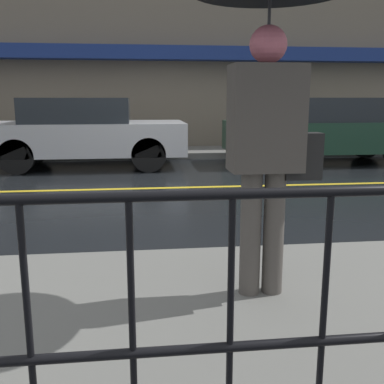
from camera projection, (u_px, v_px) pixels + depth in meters
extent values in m
plane|color=black|center=(168.00, 188.00, 7.37)|extent=(80.00, 80.00, 0.00)
cube|color=slate|center=(221.00, 330.00, 2.70)|extent=(28.00, 2.60, 0.15)
cube|color=slate|center=(157.00, 153.00, 11.56)|extent=(28.00, 1.68, 0.15)
cube|color=gold|center=(168.00, 188.00, 7.37)|extent=(25.20, 0.12, 0.01)
cube|color=#706656|center=(153.00, 20.00, 11.83)|extent=(28.00, 0.30, 6.95)
cube|color=navy|center=(155.00, 53.00, 11.60)|extent=(16.80, 0.55, 0.35)
cylinder|color=black|center=(283.00, 193.00, 1.47)|extent=(12.00, 0.04, 0.04)
cylinder|color=black|center=(276.00, 344.00, 1.58)|extent=(12.00, 0.04, 0.04)
cylinder|color=black|center=(30.00, 346.00, 1.47)|extent=(0.02, 0.02, 0.99)
cylinder|color=black|center=(133.00, 340.00, 1.51)|extent=(0.02, 0.02, 0.99)
cylinder|color=black|center=(230.00, 334.00, 1.55)|extent=(0.02, 0.02, 0.99)
cylinder|color=black|center=(323.00, 328.00, 1.59)|extent=(0.02, 0.02, 0.99)
cylinder|color=#4C4742|center=(250.00, 233.00, 2.96)|extent=(0.14, 0.14, 0.84)
cylinder|color=#4C4742|center=(274.00, 233.00, 2.98)|extent=(0.14, 0.14, 0.84)
cube|color=#47423D|center=(266.00, 119.00, 2.82)|extent=(0.45, 0.27, 0.66)
sphere|color=#CD6878|center=(268.00, 44.00, 2.73)|extent=(0.23, 0.23, 0.23)
cylinder|color=#262628|center=(268.00, 57.00, 2.74)|extent=(0.02, 0.02, 0.74)
cube|color=black|center=(302.00, 156.00, 2.89)|extent=(0.24, 0.12, 0.30)
cube|color=#B2B5BA|center=(87.00, 138.00, 9.52)|extent=(4.09, 1.83, 0.66)
cube|color=#1E2328|center=(78.00, 110.00, 9.38)|extent=(2.13, 1.68, 0.50)
cylinder|color=black|center=(147.00, 146.00, 10.50)|extent=(0.69, 0.22, 0.69)
cylinder|color=black|center=(149.00, 155.00, 8.94)|extent=(0.69, 0.22, 0.69)
cylinder|color=black|center=(35.00, 148.00, 10.21)|extent=(0.69, 0.22, 0.69)
cylinder|color=black|center=(17.00, 157.00, 8.65)|extent=(0.69, 0.22, 0.69)
cube|color=#193828|center=(325.00, 136.00, 10.13)|extent=(4.42, 1.70, 0.66)
cube|color=#1E2328|center=(319.00, 109.00, 9.99)|extent=(2.30, 1.57, 0.51)
cylinder|color=black|center=(366.00, 144.00, 11.07)|extent=(0.67, 0.22, 0.67)
cylinder|color=black|center=(257.00, 146.00, 10.75)|extent=(0.67, 0.22, 0.67)
cylinder|color=black|center=(276.00, 153.00, 9.31)|extent=(0.67, 0.22, 0.67)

